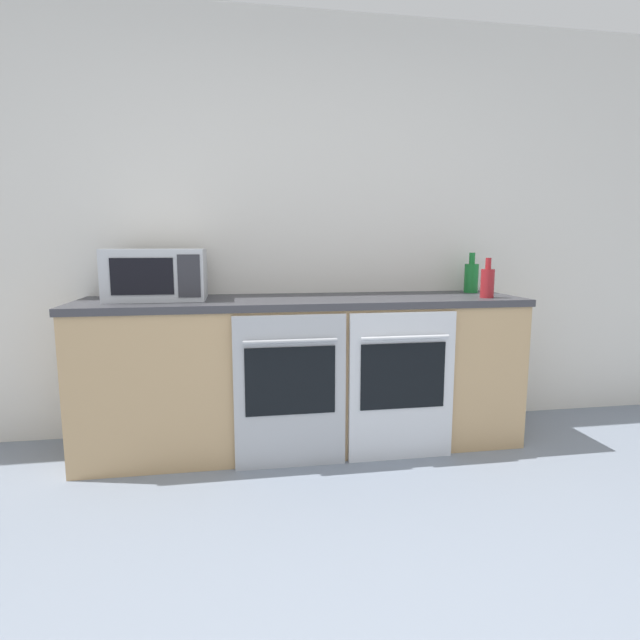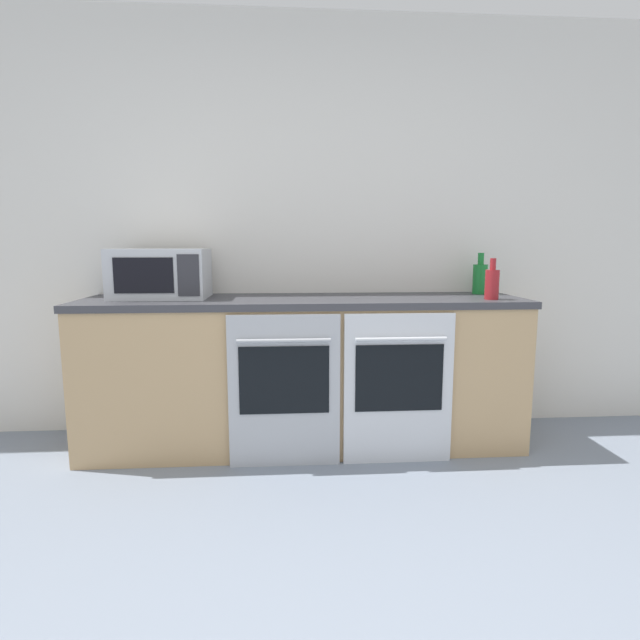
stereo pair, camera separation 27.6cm
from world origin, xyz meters
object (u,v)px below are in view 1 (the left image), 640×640
object	(u,v)px
oven_right	(402,386)
bottle_green	(471,277)
oven_left	(290,391)
microwave	(157,274)
bottle_red	(487,282)

from	to	relation	value
oven_right	bottle_green	distance (m)	0.97
oven_left	microwave	world-z (taller)	microwave
oven_left	bottle_green	distance (m)	1.45
oven_left	oven_right	xyz separation A→B (m)	(0.62, 0.00, 0.00)
microwave	bottle_red	size ratio (longest dim) A/B	2.29
oven_right	microwave	bearing A→B (deg)	164.34
microwave	bottle_green	bearing A→B (deg)	3.33
bottle_red	microwave	bearing A→B (deg)	173.54
microwave	oven_left	bearing A→B (deg)	-27.70
oven_right	bottle_red	distance (m)	0.81
microwave	bottle_green	xyz separation A→B (m)	(1.95, 0.11, -0.04)
oven_right	oven_left	bearing A→B (deg)	180.00
bottle_green	oven_left	bearing A→B (deg)	-158.63
microwave	bottle_red	world-z (taller)	microwave
microwave	bottle_red	bearing A→B (deg)	-6.46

